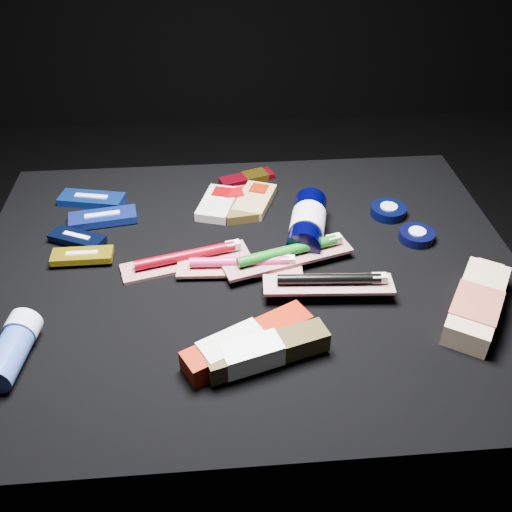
{
  "coord_description": "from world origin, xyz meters",
  "views": [
    {
      "loc": [
        -0.05,
        -0.79,
        1.04
      ],
      "look_at": [
        0.01,
        0.01,
        0.42
      ],
      "focal_mm": 40.0,
      "sensor_mm": 36.0,
      "label": 1
    }
  ],
  "objects": [
    {
      "name": "bodywash_bottle",
      "position": [
        0.36,
        -0.15,
        0.42
      ],
      "size": [
        0.16,
        0.2,
        0.04
      ],
      "rotation": [
        0.0,
        0.0,
        -0.57
      ],
      "color": "beige",
      "rests_on": "cloth_table"
    },
    {
      "name": "cream_tin_lower",
      "position": [
        0.33,
        0.06,
        0.41
      ],
      "size": [
        0.07,
        0.07,
        0.02
      ],
      "rotation": [
        0.0,
        0.0,
        -0.29
      ],
      "color": "black",
      "rests_on": "cloth_table"
    },
    {
      "name": "luna_bar_1",
      "position": [
        -0.28,
        0.17,
        0.41
      ],
      "size": [
        0.14,
        0.07,
        0.02
      ],
      "rotation": [
        0.0,
        0.0,
        0.16
      ],
      "color": "#1B35B2",
      "rests_on": "cloth_table"
    },
    {
      "name": "cloth_table",
      "position": [
        0.0,
        0.0,
        0.2
      ],
      "size": [
        0.98,
        0.78,
        0.4
      ],
      "primitive_type": "cube",
      "color": "black",
      "rests_on": "ground"
    },
    {
      "name": "power_bar",
      "position": [
        0.03,
        0.31,
        0.41
      ],
      "size": [
        0.13,
        0.07,
        0.01
      ],
      "rotation": [
        0.0,
        0.0,
        0.34
      ],
      "color": "maroon",
      "rests_on": "cloth_table"
    },
    {
      "name": "ground",
      "position": [
        0.0,
        0.0,
        0.0
      ],
      "size": [
        3.0,
        3.0,
        0.0
      ],
      "primitive_type": "plane",
      "color": "black",
      "rests_on": "ground"
    },
    {
      "name": "luna_bar_0",
      "position": [
        -0.31,
        0.25,
        0.41
      ],
      "size": [
        0.14,
        0.08,
        0.02
      ],
      "rotation": [
        0.0,
        0.0,
        -0.22
      ],
      "color": "#1338AF",
      "rests_on": "cloth_table"
    },
    {
      "name": "toothbrush_pack_2",
      "position": [
        0.07,
        0.01,
        0.42
      ],
      "size": [
        0.24,
        0.12,
        0.03
      ],
      "rotation": [
        0.0,
        0.0,
        0.29
      ],
      "color": "#AFA6A3",
      "rests_on": "cloth_table"
    },
    {
      "name": "toothbrush_pack_0",
      "position": [
        -0.11,
        0.03,
        0.41
      ],
      "size": [
        0.24,
        0.11,
        0.03
      ],
      "rotation": [
        0.0,
        0.0,
        0.25
      ],
      "color": "#BBB3AF",
      "rests_on": "cloth_table"
    },
    {
      "name": "toothbrush_pack_3",
      "position": [
        0.13,
        -0.08,
        0.43
      ],
      "size": [
        0.22,
        0.06,
        0.02
      ],
      "rotation": [
        0.0,
        0.0,
        -0.06
      ],
      "color": "beige",
      "rests_on": "cloth_table"
    },
    {
      "name": "clif_bar_2",
      "position": [
        0.03,
        0.22,
        0.41
      ],
      "size": [
        0.1,
        0.13,
        0.02
      ],
      "rotation": [
        0.0,
        0.0,
        -0.37
      ],
      "color": "tan",
      "rests_on": "cloth_table"
    },
    {
      "name": "luna_bar_2",
      "position": [
        -0.32,
        0.1,
        0.41
      ],
      "size": [
        0.11,
        0.08,
        0.01
      ],
      "rotation": [
        0.0,
        0.0,
        -0.44
      ],
      "color": "black",
      "rests_on": "cloth_table"
    },
    {
      "name": "deodorant_stick",
      "position": [
        -0.36,
        -0.19,
        0.42
      ],
      "size": [
        0.07,
        0.13,
        0.05
      ],
      "rotation": [
        0.0,
        0.0,
        -0.14
      ],
      "color": "#324FA4",
      "rests_on": "cloth_table"
    },
    {
      "name": "lotion_bottle",
      "position": [
        0.12,
        0.09,
        0.43
      ],
      "size": [
        0.1,
        0.21,
        0.07
      ],
      "rotation": [
        0.0,
        0.0,
        -0.25
      ],
      "color": "black",
      "rests_on": "cloth_table"
    },
    {
      "name": "luna_bar_3",
      "position": [
        -0.3,
        0.04,
        0.41
      ],
      "size": [
        0.11,
        0.04,
        0.01
      ],
      "rotation": [
        0.0,
        0.0,
        0.01
      ],
      "color": "gold",
      "rests_on": "cloth_table"
    },
    {
      "name": "toothbrush_pack_1",
      "position": [
        -0.01,
        -0.01,
        0.42
      ],
      "size": [
        0.22,
        0.06,
        0.02
      ],
      "rotation": [
        0.0,
        0.0,
        -0.05
      ],
      "color": "#BAB4AD",
      "rests_on": "cloth_table"
    },
    {
      "name": "toothpaste_carton_red",
      "position": [
        -0.02,
        -0.2,
        0.42
      ],
      "size": [
        0.2,
        0.14,
        0.04
      ],
      "rotation": [
        0.0,
        0.0,
        0.49
      ],
      "color": "#901300",
      "rests_on": "cloth_table"
    },
    {
      "name": "clif_bar_0",
      "position": [
        -0.01,
        0.2,
        0.41
      ],
      "size": [
        0.08,
        0.12,
        0.02
      ],
      "rotation": [
        0.0,
        0.0,
        0.13
      ],
      "color": "#4A3919",
      "rests_on": "cloth_table"
    },
    {
      "name": "clif_bar_1",
      "position": [
        -0.05,
        0.21,
        0.41
      ],
      "size": [
        0.1,
        0.13,
        0.02
      ],
      "rotation": [
        0.0,
        0.0,
        -0.3
      ],
      "color": "beige",
      "rests_on": "cloth_table"
    },
    {
      "name": "cream_tin_upper",
      "position": [
        0.29,
        0.15,
        0.41
      ],
      "size": [
        0.07,
        0.07,
        0.02
      ],
      "rotation": [
        0.0,
        0.0,
        0.05
      ],
      "color": "black",
      "rests_on": "cloth_table"
    },
    {
      "name": "toothpaste_carton_green",
      "position": [
        0.0,
        -0.22,
        0.42
      ],
      "size": [
        0.19,
        0.09,
        0.04
      ],
      "rotation": [
        0.0,
        0.0,
        0.3
      ],
      "color": "#372D11",
      "rests_on": "cloth_table"
    }
  ]
}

